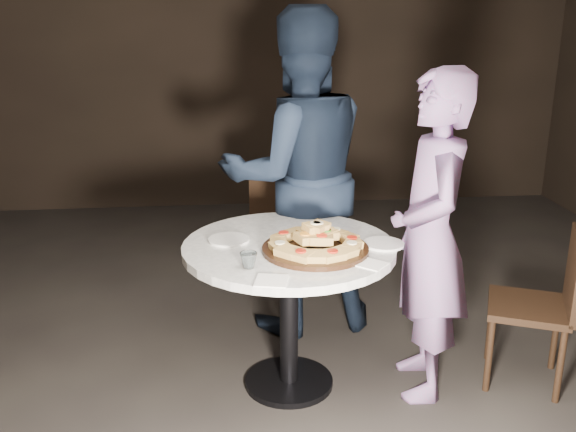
{
  "coord_description": "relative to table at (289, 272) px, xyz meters",
  "views": [
    {
      "loc": [
        -0.39,
        -2.84,
        1.9
      ],
      "look_at": [
        -0.09,
        0.17,
        0.93
      ],
      "focal_mm": 40.0,
      "sensor_mm": 36.0,
      "label": 1
    }
  ],
  "objects": [
    {
      "name": "focaccia_pile",
      "position": [
        0.12,
        -0.11,
        0.21
      ],
      "size": [
        0.46,
        0.46,
        0.12
      ],
      "rotation": [
        0.0,
        0.0,
        -0.0
      ],
      "color": "#B48A46",
      "rests_on": "serving_board"
    },
    {
      "name": "plate_right",
      "position": [
        0.46,
        -0.06,
        0.15
      ],
      "size": [
        0.25,
        0.25,
        0.01
      ],
      "primitive_type": "cylinder",
      "rotation": [
        0.0,
        0.0,
        -0.26
      ],
      "color": "white",
      "rests_on": "table"
    },
    {
      "name": "water_glass",
      "position": [
        -0.21,
        -0.29,
        0.18
      ],
      "size": [
        0.08,
        0.08,
        0.07
      ],
      "primitive_type": "imported",
      "rotation": [
        0.0,
        0.0,
        -0.01
      ],
      "color": "silver",
      "rests_on": "table"
    },
    {
      "name": "table",
      "position": [
        0.0,
        0.0,
        0.0
      ],
      "size": [
        1.38,
        1.38,
        0.8
      ],
      "rotation": [
        0.0,
        0.0,
        0.39
      ],
      "color": "black",
      "rests_on": "ground"
    },
    {
      "name": "napkin_far",
      "position": [
        0.35,
        -0.31,
        0.15
      ],
      "size": [
        0.17,
        0.17,
        0.01
      ],
      "primitive_type": "cube",
      "rotation": [
        0.0,
        0.0,
        -0.71
      ],
      "color": "white",
      "rests_on": "table"
    },
    {
      "name": "napkin_near",
      "position": [
        -0.12,
        -0.45,
        0.15
      ],
      "size": [
        0.16,
        0.16,
        0.01
      ],
      "primitive_type": "cube",
      "rotation": [
        0.0,
        0.0,
        -0.21
      ],
      "color": "white",
      "rests_on": "table"
    },
    {
      "name": "chair_right",
      "position": [
        1.33,
        -0.11,
        -0.16
      ],
      "size": [
        0.54,
        0.53,
        0.85
      ],
      "rotation": [
        0.0,
        0.0,
        -1.98
      ],
      "color": "black",
      "rests_on": "ground"
    },
    {
      "name": "plate_left",
      "position": [
        -0.3,
        0.08,
        0.15
      ],
      "size": [
        0.21,
        0.21,
        0.01
      ],
      "primitive_type": "cylinder",
      "rotation": [
        0.0,
        0.0,
        0.01
      ],
      "color": "white",
      "rests_on": "table"
    },
    {
      "name": "floor",
      "position": [
        0.09,
        -0.12,
        -0.65
      ],
      "size": [
        7.0,
        7.0,
        0.0
      ],
      "primitive_type": "plane",
      "color": "black",
      "rests_on": "ground"
    },
    {
      "name": "serving_board",
      "position": [
        0.12,
        -0.12,
        0.16
      ],
      "size": [
        0.63,
        0.63,
        0.02
      ],
      "primitive_type": "cylinder",
      "rotation": [
        0.0,
        0.0,
        0.26
      ],
      "color": "black",
      "rests_on": "table"
    },
    {
      "name": "diner_teal",
      "position": [
        0.69,
        -0.07,
        0.18
      ],
      "size": [
        0.46,
        0.64,
        1.66
      ],
      "primitive_type": "imported",
      "rotation": [
        0.0,
        0.0,
        -1.67
      ],
      "color": "slate",
      "rests_on": "ground"
    },
    {
      "name": "diner_navy",
      "position": [
        0.13,
        0.7,
        0.32
      ],
      "size": [
        1.04,
        0.87,
        1.93
      ],
      "primitive_type": "imported",
      "rotation": [
        0.0,
        0.0,
        3.3
      ],
      "color": "black",
      "rests_on": "ground"
    },
    {
      "name": "chair_far",
      "position": [
        0.09,
        1.26,
        -0.13
      ],
      "size": [
        0.54,
        0.55,
        0.89
      ],
      "rotation": [
        0.0,
        0.0,
        2.79
      ],
      "color": "black",
      "rests_on": "ground"
    }
  ]
}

